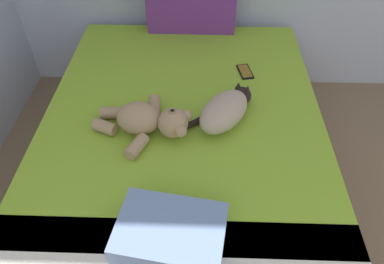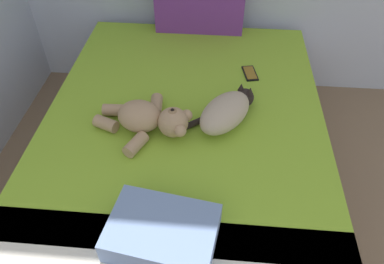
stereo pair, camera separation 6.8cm
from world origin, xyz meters
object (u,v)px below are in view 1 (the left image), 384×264
at_px(bed, 184,147).
at_px(cell_phone, 245,72).
at_px(cat, 226,110).
at_px(throw_pillow, 171,234).
at_px(teddy_bear, 149,120).

bearing_deg(bed, cell_phone, 46.48).
xyz_separation_m(cat, throw_pillow, (-0.23, -0.70, -0.02)).
height_order(bed, throw_pillow, throw_pillow).
distance_m(bed, teddy_bear, 0.41).
distance_m(cat, teddy_bear, 0.39).
distance_m(cell_phone, throw_pillow, 1.19).
relative_size(cell_phone, throw_pillow, 0.40).
bearing_deg(teddy_bear, cell_phone, 45.26).
distance_m(teddy_bear, throw_pillow, 0.63).
xyz_separation_m(bed, cell_phone, (0.36, 0.38, 0.28)).
relative_size(bed, cell_phone, 12.20).
bearing_deg(cat, cell_phone, 72.63).
bearing_deg(throw_pillow, cat, 71.87).
bearing_deg(teddy_bear, bed, 42.37).
height_order(teddy_bear, cell_phone, teddy_bear).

